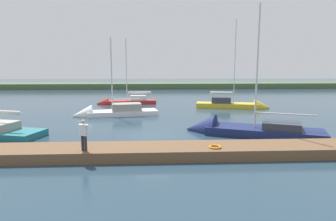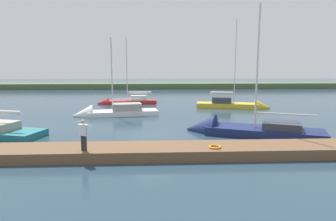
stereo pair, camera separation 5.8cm
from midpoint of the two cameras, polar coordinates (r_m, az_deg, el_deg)
ground_plane at (r=20.39m, az=-3.04°, el=-4.87°), size 200.00×200.00×0.00m
far_shoreline at (r=65.71m, az=-3.04°, el=4.51°), size 180.00×8.00×2.40m
dock_pier at (r=15.51m, az=-3.05°, el=-8.16°), size 26.74×2.35×0.56m
life_ring_buoy at (r=15.30m, az=9.31°, el=-7.20°), size 0.66×0.66×0.10m
sailboat_outer_mooring at (r=28.79m, az=-11.83°, el=-0.58°), size 8.54×3.45×8.57m
sailboat_inner_slip at (r=21.05m, az=14.05°, el=-4.20°), size 9.71×6.01×10.08m
sailboat_behind_pier at (r=34.43m, az=13.63°, el=0.87°), size 8.72×3.86×11.01m
sailboat_far_left at (r=37.64m, az=-9.06°, el=1.63°), size 7.82×2.51×9.16m
person_on_dock at (r=14.99m, az=-16.65°, el=-4.37°), size 0.56×0.39×1.61m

